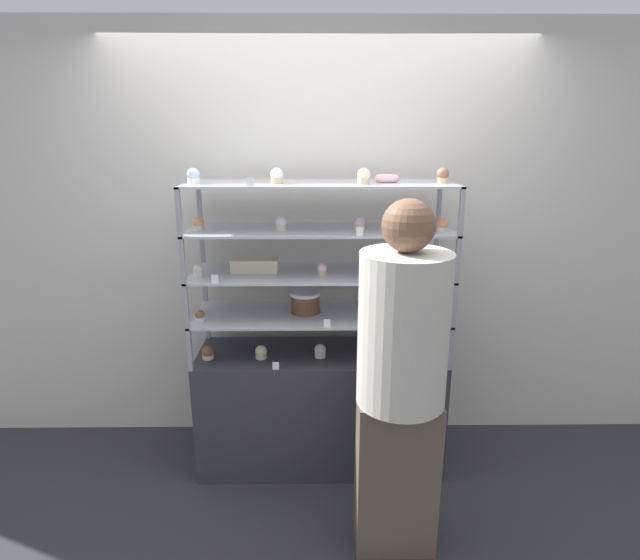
{
  "coord_description": "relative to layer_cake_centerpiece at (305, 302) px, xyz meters",
  "views": [
    {
      "loc": [
        -0.03,
        -2.7,
        1.94
      ],
      "look_at": [
        0.0,
        0.0,
        1.16
      ],
      "focal_mm": 28.0,
      "sensor_mm": 36.0,
      "label": 1
    }
  ],
  "objects": [
    {
      "name": "cupcake_3",
      "position": [
        0.42,
        -0.07,
        -0.27
      ],
      "size": [
        0.07,
        0.07,
        0.08
      ],
      "color": "beige",
      "rests_on": "display_base"
    },
    {
      "name": "price_tag_1",
      "position": [
        0.12,
        -0.23,
        -0.04
      ],
      "size": [
        0.04,
        0.0,
        0.04
      ],
      "color": "white",
      "rests_on": "display_riser_lower"
    },
    {
      "name": "display_riser_lower",
      "position": [
        0.08,
        -0.01,
        -0.08
      ],
      "size": [
        1.43,
        0.48,
        0.25
      ],
      "color": "#99999E",
      "rests_on": "display_base"
    },
    {
      "name": "cupcake_18",
      "position": [
        0.73,
        -0.05,
        0.71
      ],
      "size": [
        0.07,
        0.07,
        0.08
      ],
      "color": "#CCB28C",
      "rests_on": "display_riser_top"
    },
    {
      "name": "customer_figure",
      "position": [
        0.44,
        -0.69,
        -0.12
      ],
      "size": [
        0.4,
        0.4,
        1.7
      ],
      "color": "brown",
      "rests_on": "ground_plane"
    },
    {
      "name": "layer_cake_centerpiece",
      "position": [
        0.0,
        0.0,
        0.0
      ],
      "size": [
        0.17,
        0.17,
        0.12
      ],
      "color": "brown",
      "rests_on": "display_riser_lower"
    },
    {
      "name": "display_riser_upper",
      "position": [
        0.08,
        -0.01,
        0.42
      ],
      "size": [
        1.43,
        0.48,
        0.25
      ],
      "color": "#99999E",
      "rests_on": "display_riser_middle"
    },
    {
      "name": "cupcake_5",
      "position": [
        -0.57,
        -0.14,
        -0.03
      ],
      "size": [
        0.05,
        0.05,
        0.07
      ],
      "color": "white",
      "rests_on": "display_riser_lower"
    },
    {
      "name": "cupcake_17",
      "position": [
        0.31,
        -0.1,
        0.71
      ],
      "size": [
        0.07,
        0.07,
        0.08
      ],
      "color": "#CCB28C",
      "rests_on": "display_riser_top"
    },
    {
      "name": "display_riser_top",
      "position": [
        0.08,
        -0.01,
        0.66
      ],
      "size": [
        1.43,
        0.48,
        0.25
      ],
      "color": "#99999E",
      "rests_on": "display_riser_upper"
    },
    {
      "name": "cupcake_13",
      "position": [
        0.29,
        -0.07,
        0.46
      ],
      "size": [
        0.06,
        0.06,
        0.07
      ],
      "color": "beige",
      "rests_on": "display_riser_upper"
    },
    {
      "name": "cupcake_6",
      "position": [
        0.76,
        -0.12,
        -0.03
      ],
      "size": [
        0.05,
        0.05,
        0.07
      ],
      "color": "#CCB28C",
      "rests_on": "display_riser_lower"
    },
    {
      "name": "cupcake_16",
      "position": [
        -0.14,
        -0.07,
        0.71
      ],
      "size": [
        0.07,
        0.07,
        0.08
      ],
      "color": "#CCB28C",
      "rests_on": "display_riser_top"
    },
    {
      "name": "cupcake_9",
      "position": [
        0.42,
        -0.05,
        0.21
      ],
      "size": [
        0.05,
        0.05,
        0.07
      ],
      "color": "white",
      "rests_on": "display_riser_middle"
    },
    {
      "name": "price_tag_2",
      "position": [
        -0.46,
        -0.23,
        0.21
      ],
      "size": [
        0.04,
        0.0,
        0.04
      ],
      "color": "white",
      "rests_on": "display_riser_middle"
    },
    {
      "name": "ground_plane",
      "position": [
        0.08,
        -0.01,
        -1.03
      ],
      "size": [
        20.0,
        20.0,
        0.0
      ],
      "primitive_type": "plane",
      "color": "#2D2D33"
    },
    {
      "name": "cupcake_10",
      "position": [
        0.75,
        -0.07,
        0.21
      ],
      "size": [
        0.05,
        0.05,
        0.07
      ],
      "color": "white",
      "rests_on": "display_riser_middle"
    },
    {
      "name": "display_riser_middle",
      "position": [
        0.08,
        -0.01,
        0.17
      ],
      "size": [
        1.43,
        0.48,
        0.25
      ],
      "color": "#99999E",
      "rests_on": "display_riser_lower"
    },
    {
      "name": "donut_glazed",
      "position": [
        0.45,
        0.01,
        0.7
      ],
      "size": [
        0.13,
        0.13,
        0.04
      ],
      "color": "#EFB2BC",
      "rests_on": "display_riser_top"
    },
    {
      "name": "cupcake_15",
      "position": [
        -0.57,
        -0.08,
        0.71
      ],
      "size": [
        0.07,
        0.07,
        0.08
      ],
      "color": "white",
      "rests_on": "display_riser_top"
    },
    {
      "name": "cupcake_2",
      "position": [
        0.08,
        -0.07,
        -0.27
      ],
      "size": [
        0.07,
        0.07,
        0.08
      ],
      "color": "white",
      "rests_on": "display_base"
    },
    {
      "name": "back_wall",
      "position": [
        0.08,
        0.37,
        0.27
      ],
      "size": [
        8.0,
        0.05,
        2.6
      ],
      "color": "silver",
      "rests_on": "ground_plane"
    },
    {
      "name": "cupcake_4",
      "position": [
        0.72,
        -0.08,
        -0.27
      ],
      "size": [
        0.07,
        0.07,
        0.08
      ],
      "color": "#CCB28C",
      "rests_on": "display_base"
    },
    {
      "name": "display_base",
      "position": [
        0.08,
        -0.01,
        -0.67
      ],
      "size": [
        1.43,
        0.48,
        0.72
      ],
      "color": "#333338",
      "rests_on": "ground_plane"
    },
    {
      "name": "price_tag_4",
      "position": [
        -0.26,
        -0.23,
        0.7
      ],
      "size": [
        0.04,
        0.0,
        0.04
      ],
      "color": "white",
      "rests_on": "display_riser_top"
    },
    {
      "name": "cupcake_0",
      "position": [
        -0.56,
        -0.09,
        -0.27
      ],
      "size": [
        0.07,
        0.07,
        0.08
      ],
      "color": "beige",
      "rests_on": "display_base"
    },
    {
      "name": "sheet_cake_frosted",
      "position": [
        -0.28,
        0.0,
        0.22
      ],
      "size": [
        0.26,
        0.13,
        0.07
      ],
      "color": "beige",
      "rests_on": "display_riser_middle"
    },
    {
      "name": "cupcake_14",
      "position": [
        0.73,
        -0.13,
        0.46
      ],
      "size": [
        0.06,
        0.06,
        0.07
      ],
      "color": "beige",
      "rests_on": "display_riser_upper"
    },
    {
      "name": "price_tag_3",
      "position": [
        0.28,
        -0.23,
        0.45
      ],
      "size": [
        0.04,
        0.0,
        0.04
      ],
      "color": "white",
      "rests_on": "display_riser_upper"
    },
    {
      "name": "cupcake_8",
      "position": [
        0.1,
        -0.08,
        0.21
      ],
      "size": [
        0.05,
        0.05,
        0.07
      ],
      "color": "#CCB28C",
      "rests_on": "display_riser_middle"
    },
    {
      "name": "cupcake_11",
      "position": [
        -0.57,
        -0.06,
        0.46
      ],
      "size": [
        0.06,
        0.06,
        0.07
      ],
      "color": "beige",
      "rests_on": "display_riser_upper"
    },
    {
      "name": "cupcake_12",
      "position": [
        -0.12,
        -0.07,
        0.46
      ],
      "size": [
        0.06,
        0.06,
        0.07
      ],
      "color": "beige",
      "rests_on": "display_riser_upper"
    },
    {
      "name": "price_tag_0",
      "position": [
        -0.16,
        -0.23,
        -0.29
      ],
      "size": [
        0.04,
        0.0,
        0.04
      ],
      "color": "white",
      "rests_on": "display_base"
    },
    {
      "name": "cupcake_1",
      "position": [
        -0.25,
        -0.09,
        -0.27
      ],
      "size": [
        0.07,
        0.07,
        0.08
      ],
      "color": "beige",
      "rests_on": "display_base"
    },
    {
      "name": "cupcake_7",
      "position": [
        -0.58,
        -0.1,
        0.21
      ],
      "size": [
        0.05,
        0.05,
        0.07
      ],
      "color": "white",
      "rests_on": "display_riser_middle"
    }
  ]
}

